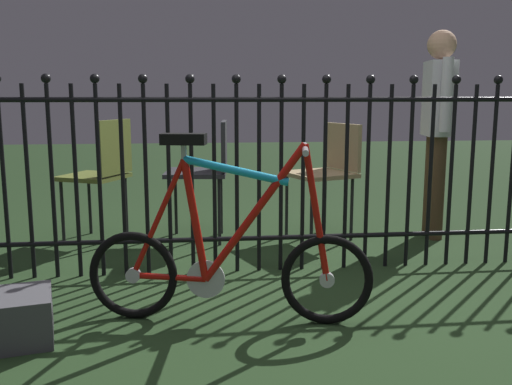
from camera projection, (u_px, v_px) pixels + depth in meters
name	position (u px, v px, depth m)	size (l,w,h in m)	color
ground_plane	(292.00, 306.00, 2.84)	(20.00, 20.00, 0.00)	#223A1D
iron_fence	(267.00, 169.00, 3.32)	(4.20, 0.07, 1.22)	black
bicycle	(228.00, 258.00, 2.60)	(1.31, 0.40, 0.88)	black
chair_olive	(103.00, 168.00, 4.01)	(0.53, 0.53, 0.88)	black
chair_charcoal	(207.00, 166.00, 4.06)	(0.47, 0.46, 0.86)	black
chair_tan	(328.00, 167.00, 4.15)	(0.56, 0.56, 0.84)	black
person_visitor	(438.00, 118.00, 4.10)	(0.23, 0.47, 1.50)	#4C3823
display_crate	(13.00, 318.00, 2.41)	(0.31, 0.31, 0.21)	#4C4C51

